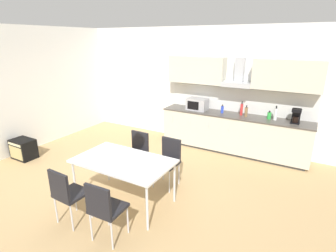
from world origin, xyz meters
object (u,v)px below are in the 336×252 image
at_px(bottle_blue, 222,109).
at_px(pendant_lamp, 120,99).
at_px(chair_near_right, 104,206).
at_px(microwave, 197,104).
at_px(bottle_white, 276,114).
at_px(dining_table, 123,163).
at_px(chair_far_left, 137,150).
at_px(coffee_maker, 296,116).
at_px(guitar_amp, 23,149).
at_px(chair_far_right, 168,157).
at_px(bottle_brown, 246,112).
at_px(chair_near_left, 66,191).
at_px(bottle_green, 269,116).
at_px(bottle_red, 242,109).

bearing_deg(bottle_blue, pendant_lamp, -102.15).
bearing_deg(chair_near_right, microwave, 95.41).
distance_m(bottle_blue, pendant_lamp, 3.06).
distance_m(microwave, bottle_white, 1.80).
xyz_separation_m(dining_table, chair_far_left, (-0.34, 0.83, -0.17)).
height_order(coffee_maker, bottle_white, bottle_white).
height_order(guitar_amp, pendant_lamp, pendant_lamp).
xyz_separation_m(chair_far_right, chair_near_right, (0.00, -1.67, 0.00)).
xyz_separation_m(bottle_brown, chair_near_left, (-1.54, -3.69, -0.48)).
distance_m(bottle_green, dining_table, 3.38).
distance_m(bottle_green, guitar_amp, 5.48).
distance_m(chair_near_right, chair_near_left, 0.70).
bearing_deg(microwave, dining_table, -89.94).
height_order(coffee_maker, chair_near_left, coffee_maker).
bearing_deg(bottle_brown, chair_far_left, -127.13).
relative_size(bottle_blue, chair_near_right, 0.23).
distance_m(microwave, guitar_amp, 4.13).
bearing_deg(dining_table, microwave, 90.06).
distance_m(bottle_green, chair_near_right, 4.01).
bearing_deg(microwave, chair_far_right, -80.29).
bearing_deg(bottle_red, pendant_lamp, -109.83).
relative_size(dining_table, guitar_amp, 2.95).
height_order(chair_near_left, pendant_lamp, pendant_lamp).
relative_size(bottle_green, chair_near_right, 0.21).
xyz_separation_m(chair_near_left, guitar_amp, (-2.67, 1.02, -0.31)).
bearing_deg(pendant_lamp, bottle_green, 60.30).
xyz_separation_m(bottle_brown, dining_table, (-1.19, -2.86, -0.31)).
xyz_separation_m(bottle_white, bottle_green, (-0.13, 0.01, -0.06)).
xyz_separation_m(chair_near_left, pendant_lamp, (0.35, 0.83, 1.19)).
relative_size(coffee_maker, bottle_red, 0.94).
bearing_deg(bottle_brown, chair_far_right, -112.56).
bearing_deg(bottle_blue, chair_near_right, -94.22).
bearing_deg(bottle_blue, microwave, -178.27).
bearing_deg(chair_near_left, bottle_red, 69.53).
xyz_separation_m(microwave, bottle_green, (1.67, 0.04, -0.06)).
bearing_deg(microwave, guitar_amp, -138.30).
xyz_separation_m(bottle_white, chair_far_right, (-1.45, -2.08, -0.50)).
height_order(chair_near_right, chair_near_left, same).
bearing_deg(dining_table, bottle_red, 70.17).
bearing_deg(dining_table, bottle_green, 60.30).
height_order(bottle_white, pendant_lamp, pendant_lamp).
bearing_deg(bottle_red, bottle_green, -1.39).
distance_m(bottle_red, chair_far_left, 2.58).
distance_m(bottle_white, bottle_green, 0.14).
xyz_separation_m(coffee_maker, bottle_blue, (-1.57, -0.01, -0.06)).
distance_m(bottle_brown, guitar_amp, 5.05).
height_order(chair_far_right, chair_near_left, same).
height_order(dining_table, chair_far_right, chair_far_right).
bearing_deg(bottle_blue, bottle_brown, -4.61).
xyz_separation_m(bottle_blue, chair_far_right, (-0.28, -2.07, -0.46)).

